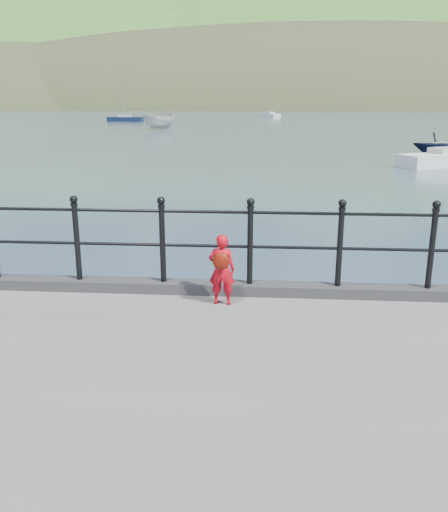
# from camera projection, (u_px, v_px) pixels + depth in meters

# --- Properties ---
(ground) EXTENTS (600.00, 600.00, 0.00)m
(ground) POSITION_uv_depth(u_px,v_px,m) (208.00, 353.00, 7.99)
(ground) COLOR #2D4251
(ground) RESTS_ON ground
(kerb) EXTENTS (60.00, 0.30, 0.15)m
(kerb) POSITION_uv_depth(u_px,v_px,m) (206.00, 287.00, 7.54)
(kerb) COLOR #28282B
(kerb) RESTS_ON quay
(railing) EXTENTS (18.11, 0.11, 1.20)m
(railing) POSITION_uv_depth(u_px,v_px,m) (206.00, 235.00, 7.33)
(railing) COLOR black
(railing) RESTS_ON kerb
(far_shore) EXTENTS (830.00, 200.00, 156.00)m
(far_shore) POSITION_uv_depth(u_px,v_px,m) (351.00, 159.00, 240.59)
(far_shore) COLOR #333A21
(far_shore) RESTS_ON ground
(child) EXTENTS (0.36, 0.31, 0.95)m
(child) POSITION_uv_depth(u_px,v_px,m) (222.00, 269.00, 7.00)
(child) COLOR red
(child) RESTS_ON quay
(launch_white) EXTENTS (4.37, 5.19, 1.93)m
(launch_white) POSITION_uv_depth(u_px,v_px,m) (159.00, 121.00, 63.54)
(launch_white) COLOR beige
(launch_white) RESTS_ON ground
(launch_navy) EXTENTS (3.50, 3.28, 1.48)m
(launch_navy) POSITION_uv_depth(u_px,v_px,m) (436.00, 144.00, 35.08)
(launch_navy) COLOR black
(launch_navy) RESTS_ON ground
(sailboat_deep) EXTENTS (4.36, 5.60, 8.32)m
(sailboat_deep) POSITION_uv_depth(u_px,v_px,m) (269.00, 115.00, 104.31)
(sailboat_deep) COLOR silver
(sailboat_deep) RESTS_ON ground
(sailboat_near) EXTENTS (6.08, 4.36, 8.30)m
(sailboat_near) POSITION_uv_depth(u_px,v_px,m) (448.00, 160.00, 29.77)
(sailboat_near) COLOR white
(sailboat_near) RESTS_ON ground
(sailboat_left) EXTENTS (5.77, 2.60, 7.99)m
(sailboat_left) POSITION_uv_depth(u_px,v_px,m) (125.00, 119.00, 85.62)
(sailboat_left) COLOR #0E1933
(sailboat_left) RESTS_ON ground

